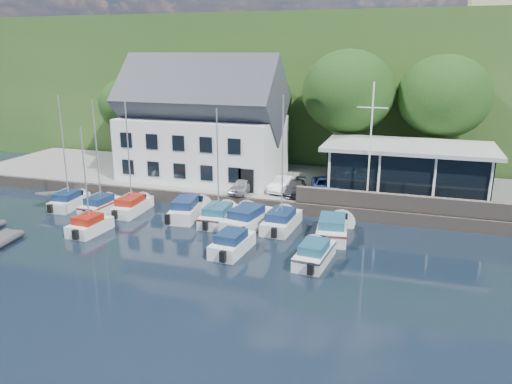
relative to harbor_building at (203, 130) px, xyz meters
The scene contains 31 objects.
ground 18.70m from the harbor_building, 67.01° to the right, with size 180.00×180.00×0.00m, color black.
quay 8.57m from the harbor_building, ahead, with size 60.00×13.00×1.00m, color gray.
quay_face 10.14m from the harbor_building, 38.16° to the right, with size 60.00×0.30×1.00m, color #62564E.
hillside 46.11m from the harbor_building, 81.25° to the left, with size 160.00×75.00×16.00m, color #2A501E.
field_patch 56.60m from the harbor_building, 74.34° to the left, with size 50.00×30.00×0.30m, color #576432.
harbor_building is the anchor object (origin of this frame).
club_pavilion 18.15m from the harbor_building, ahead, with size 13.20×7.20×4.10m, color black, non-canonical shape.
seawall 20.03m from the harbor_building, 15.03° to the right, with size 18.00×0.50×1.20m, color #62564E.
gangway 13.23m from the harbor_building, 141.71° to the right, with size 1.20×6.00×1.40m, color silver, non-canonical shape.
car_silver 7.59m from the harbor_building, 37.82° to the right, with size 1.42×3.53×1.20m, color #B2B1B6.
car_white 9.44m from the harbor_building, 16.95° to the right, with size 1.35×3.87×1.28m, color white.
car_dgrey 10.72m from the harbor_building, 18.79° to the right, with size 1.52×3.74×1.08m, color #2E2E33.
car_blue 12.58m from the harbor_building, 12.13° to the right, with size 1.65×4.18×1.43m, color #324799.
flagpole 15.89m from the harbor_building, 15.91° to the right, with size 2.20×0.20×9.15m, color white, non-canonical shape.
tree_0 11.68m from the harbor_building, 154.66° to the left, with size 6.31×6.31×8.63m, color black, non-canonical shape.
tree_1 7.24m from the harbor_building, 121.52° to the left, with size 8.07×8.07×11.02m, color black, non-canonical shape.
tree_2 6.27m from the harbor_building, 59.88° to the left, with size 7.39×7.39×10.10m, color black, non-canonical shape.
tree_3 13.31m from the harbor_building, 21.78° to the left, with size 8.39×8.39×11.47m, color black, non-canonical shape.
tree_4 21.34m from the harbor_building, 15.80° to the left, with size 8.08×8.08×11.04m, color black, non-canonical shape.
boat_r1_0 12.20m from the harbor_building, 130.54° to the right, with size 1.79×5.42×8.27m, color silver, non-canonical shape.
boat_r1_1 10.61m from the harbor_building, 116.71° to the right, with size 1.76×5.63×8.23m, color silver, non-canonical shape.
boat_r1_2 9.17m from the harbor_building, 105.08° to the right, with size 1.87×6.02×8.27m, color silver, non-canonical shape.
boat_r1_3 9.93m from the harbor_building, 75.18° to the right, with size 1.95×6.49×1.56m, color silver, non-canonical shape.
boat_r1_4 10.33m from the harbor_building, 60.69° to the right, with size 2.05×6.01×8.60m, color silver, non-canonical shape.
boat_r1_5 12.67m from the harbor_building, 51.29° to the right, with size 2.18×6.99×1.56m, color silver, non-canonical shape.
boat_r1_6 13.19m from the harbor_building, 41.93° to the right, with size 2.06×6.34×8.64m, color silver, non-canonical shape.
boat_r1_7 17.02m from the harbor_building, 34.44° to the right, with size 2.17×6.71×1.50m, color silver, non-canonical shape.
boat_r2_1 14.03m from the harbor_building, 101.31° to the right, with size 1.89×4.63×8.24m, color silver, non-canonical shape.
boat_r2_3 16.67m from the harbor_building, 60.31° to the right, with size 1.89×5.40×1.42m, color silver, non-canonical shape.
boat_r2_4 19.77m from the harbor_building, 46.59° to the right, with size 1.84×5.59×1.37m, color silver, non-canonical shape.
dinghy_1 19.20m from the harbor_building, 112.72° to the right, with size 1.73×2.88×0.67m, color #3A393E, non-canonical shape.
Camera 1 is at (11.27, -24.91, 12.30)m, focal length 35.00 mm.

